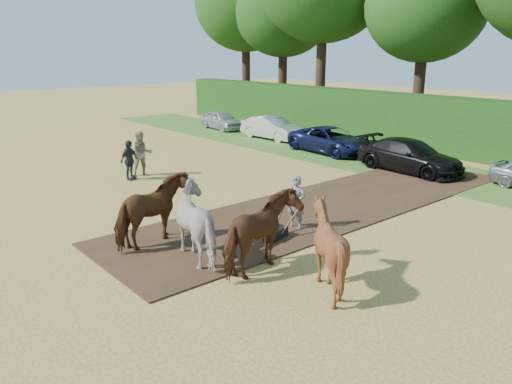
% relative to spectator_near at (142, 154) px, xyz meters
% --- Properties ---
extents(ground, '(120.00, 120.00, 0.00)m').
position_rel_spectator_near_xyz_m(ground, '(6.73, -3.93, -0.99)').
color(ground, gold).
rests_on(ground, ground).
extents(earth_strip, '(4.50, 17.00, 0.05)m').
position_rel_spectator_near_xyz_m(earth_strip, '(8.23, 3.07, -0.96)').
color(earth_strip, '#472D1C').
rests_on(earth_strip, ground).
extents(grass_verge, '(50.00, 5.00, 0.03)m').
position_rel_spectator_near_xyz_m(grass_verge, '(6.73, 10.07, -0.97)').
color(grass_verge, '#38601E').
rests_on(grass_verge, ground).
extents(hedgerow, '(46.00, 1.60, 3.00)m').
position_rel_spectator_near_xyz_m(hedgerow, '(6.73, 14.57, 0.51)').
color(hedgerow, '#14380F').
rests_on(hedgerow, ground).
extents(spectator_near, '(1.01, 1.15, 1.98)m').
position_rel_spectator_near_xyz_m(spectator_near, '(0.00, 0.00, 0.00)').
color(spectator_near, '#C2B399').
rests_on(spectator_near, ground).
extents(spectator_far, '(0.79, 1.08, 1.71)m').
position_rel_spectator_near_xyz_m(spectator_far, '(0.24, -0.72, -0.13)').
color(spectator_far, '#242630').
rests_on(spectator_far, ground).
extents(plough_team, '(6.76, 5.58, 2.02)m').
position_rel_spectator_near_xyz_m(plough_team, '(9.99, -2.66, 0.01)').
color(plough_team, brown).
rests_on(plough_team, ground).
extents(parked_cars, '(35.90, 3.12, 1.49)m').
position_rel_spectator_near_xyz_m(parked_cars, '(8.79, 10.19, -0.28)').
color(parked_cars, '#BABEC1').
rests_on(parked_cars, ground).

